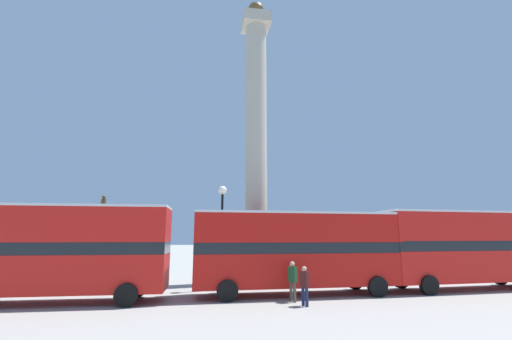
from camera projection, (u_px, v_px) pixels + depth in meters
ground_plane at (256, 282)px, 22.67m from camera, size 200.00×200.00×0.00m
monument_column at (256, 182)px, 23.95m from camera, size 5.00×5.00×20.84m
bus_a at (56, 248)px, 15.89m from camera, size 10.27×3.06×4.45m
bus_b at (297, 248)px, 18.19m from camera, size 10.86×2.86×4.27m
bus_c at (464, 246)px, 20.05m from camera, size 10.18×3.02×4.44m
equestrian_statue at (99, 255)px, 23.75m from camera, size 3.68×3.28×5.90m
street_lamp at (222, 223)px, 20.08m from camera, size 0.50×0.50×5.96m
pedestrian_near_lamp at (305, 284)px, 15.08m from camera, size 0.34×0.48×1.69m
pedestrian_by_plinth at (293, 278)px, 16.08m from camera, size 0.37×0.52×1.83m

